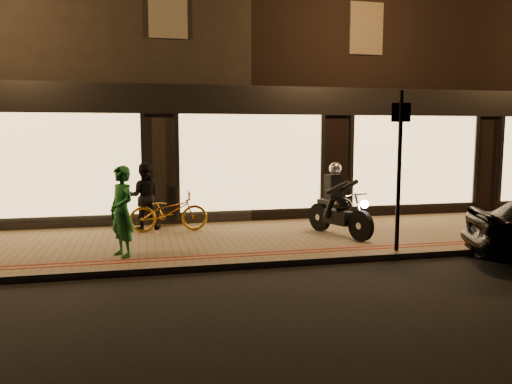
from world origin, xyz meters
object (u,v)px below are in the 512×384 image
sign_post (399,162)px  person_green (122,212)px  bicycle_gold (169,211)px  motorcycle (338,207)px

sign_post → person_green: size_ratio=1.82×
sign_post → bicycle_gold: sign_post is taller
motorcycle → bicycle_gold: 3.79m
bicycle_gold → person_green: person_green is taller
motorcycle → person_green: bearing=170.9°
person_green → sign_post: bearing=50.1°
motorcycle → sign_post: sign_post is taller
bicycle_gold → person_green: size_ratio=1.06×
sign_post → person_green: bearing=172.4°
sign_post → bicycle_gold: bearing=145.6°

